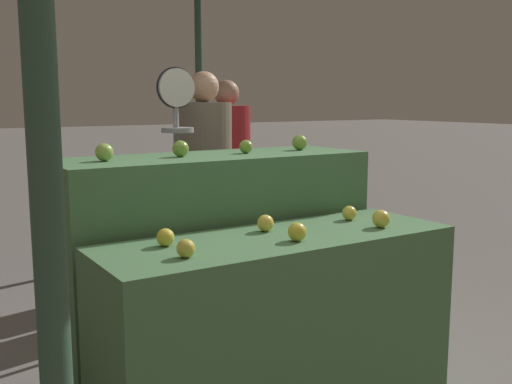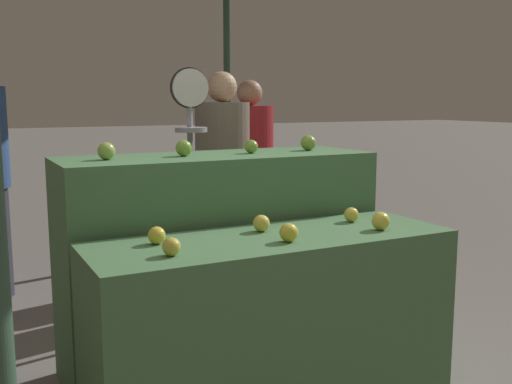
{
  "view_description": "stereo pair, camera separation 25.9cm",
  "coord_description": "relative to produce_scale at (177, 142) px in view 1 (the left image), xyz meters",
  "views": [
    {
      "loc": [
        -1.45,
        -2.1,
        1.42
      ],
      "look_at": [
        0.07,
        0.3,
        0.98
      ],
      "focal_mm": 42.0,
      "sensor_mm": 36.0,
      "label": 1
    },
    {
      "loc": [
        -1.23,
        -2.23,
        1.42
      ],
      "look_at": [
        0.07,
        0.3,
        0.98
      ],
      "focal_mm": 42.0,
      "sensor_mm": 36.0,
      "label": 2
    }
  ],
  "objects": [
    {
      "name": "apple_front_4",
      "position": [
        -0.11,
        -1.16,
        -0.29
      ],
      "size": [
        0.08,
        0.08,
        0.08
      ],
      "primitive_type": "sphere",
      "color": "yellow",
      "rests_on": "display_counter_front"
    },
    {
      "name": "apple_back_3",
      "position": [
        0.44,
        -0.67,
        0.02
      ],
      "size": [
        0.09,
        0.09,
        0.09
      ],
      "primitive_type": "sphere",
      "color": "#7AA338",
      "rests_on": "display_counter_back"
    },
    {
      "name": "person_vendor_at_scale",
      "position": [
        0.37,
        0.35,
        -0.24
      ],
      "size": [
        0.45,
        0.45,
        1.61
      ],
      "rotation": [
        0.0,
        0.0,
        3.33
      ],
      "color": "#2D2D38",
      "rests_on": "ground_plane"
    },
    {
      "name": "apple_front_2",
      "position": [
        0.39,
        -1.38,
        -0.29
      ],
      "size": [
        0.08,
        0.08,
        0.08
      ],
      "primitive_type": "sphere",
      "color": "yellow",
      "rests_on": "display_counter_front"
    },
    {
      "name": "apple_front_3",
      "position": [
        -0.61,
        -1.18,
        -0.29
      ],
      "size": [
        0.07,
        0.07,
        0.07
      ],
      "primitive_type": "sphere",
      "color": "gold",
      "rests_on": "display_counter_front"
    },
    {
      "name": "display_counter_front",
      "position": [
        -0.11,
        -1.28,
        -0.74
      ],
      "size": [
        1.62,
        0.55,
        0.83
      ],
      "primitive_type": "cube",
      "color": "#4C7A4C",
      "rests_on": "ground_plane"
    },
    {
      "name": "produce_scale",
      "position": [
        0.0,
        0.0,
        0.0
      ],
      "size": [
        0.25,
        0.2,
        1.61
      ],
      "color": "#99999E",
      "rests_on": "ground_plane"
    },
    {
      "name": "apple_front_5",
      "position": [
        0.38,
        -1.17,
        -0.29
      ],
      "size": [
        0.07,
        0.07,
        0.07
      ],
      "primitive_type": "sphere",
      "color": "yellow",
      "rests_on": "display_counter_front"
    },
    {
      "name": "apple_back_0",
      "position": [
        -0.68,
        -0.68,
        0.02
      ],
      "size": [
        0.08,
        0.08,
        0.08
      ],
      "primitive_type": "sphere",
      "color": "#8EB247",
      "rests_on": "display_counter_back"
    },
    {
      "name": "person_customer_left",
      "position": [
        0.85,
        0.88,
        -0.26
      ],
      "size": [
        0.52,
        0.52,
        1.57
      ],
      "rotation": [
        0.0,
        0.0,
        2.7
      ],
      "color": "#2D2D38",
      "rests_on": "ground_plane"
    },
    {
      "name": "apple_back_1",
      "position": [
        -0.3,
        -0.68,
        0.02
      ],
      "size": [
        0.08,
        0.08,
        0.08
      ],
      "primitive_type": "sphere",
      "color": "#7AA338",
      "rests_on": "display_counter_back"
    },
    {
      "name": "apple_front_0",
      "position": [
        -0.61,
        -1.38,
        -0.29
      ],
      "size": [
        0.07,
        0.07,
        0.07
      ],
      "primitive_type": "sphere",
      "color": "gold",
      "rests_on": "display_counter_front"
    },
    {
      "name": "apple_front_1",
      "position": [
        -0.1,
        -1.39,
        -0.29
      ],
      "size": [
        0.08,
        0.08,
        0.08
      ],
      "primitive_type": "sphere",
      "color": "gold",
      "rests_on": "display_counter_front"
    },
    {
      "name": "display_counter_back",
      "position": [
        -0.11,
        -0.68,
        -0.59
      ],
      "size": [
        1.62,
        0.55,
        1.14
      ],
      "primitive_type": "cube",
      "color": "#4C7A4C",
      "rests_on": "ground_plane"
    },
    {
      "name": "apple_back_2",
      "position": [
        0.08,
        -0.68,
        0.01
      ],
      "size": [
        0.07,
        0.07,
        0.07
      ],
      "primitive_type": "sphere",
      "color": "#7AA338",
      "rests_on": "display_counter_back"
    }
  ]
}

